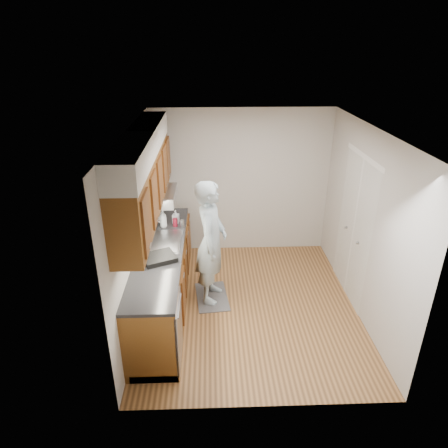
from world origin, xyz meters
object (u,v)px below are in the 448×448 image
Objects in this scene: soap_bottle_c at (162,217)px; steel_can at (182,224)px; soap_bottle_b at (176,217)px; soap_bottle_a at (163,218)px; person at (211,235)px; dish_rack at (159,258)px; soda_can at (175,222)px.

soap_bottle_c reaches higher than steel_can.
soap_bottle_c is (-0.21, 0.00, -0.01)m from soap_bottle_b.
soap_bottle_c is (-0.04, 0.15, -0.05)m from soap_bottle_a.
person is 9.98× the size of soap_bottle_b.
soap_bottle_c is 1.65× the size of steel_can.
soap_bottle_b reaches higher than dish_rack.
dish_rack is at bearing -87.68° from soap_bottle_a.
soap_bottle_b is at bearing 88.75° from soda_can.
person is 0.63m from steel_can.
person reaches higher than soap_bottle_a.
person is at bearing -47.14° from steel_can.
soda_can is at bearing -91.25° from soap_bottle_b.
soda_can reaches higher than dish_rack.
soda_can is at bearing 6.99° from soap_bottle_a.
person is 0.96m from soap_bottle_c.
steel_can is (0.27, -0.01, -0.08)m from soap_bottle_a.
person is 16.46× the size of soda_can.
soap_bottle_a is 0.69× the size of dish_rack.
dish_rack is (-0.23, -0.97, -0.02)m from steel_can.
dish_rack is (0.04, -0.98, -0.11)m from soap_bottle_a.
dish_rack is (-0.13, -1.00, -0.03)m from soda_can.
soda_can reaches higher than steel_can.
soap_bottle_b is 1.85× the size of steel_can.
soap_bottle_b is 1.13m from dish_rack.
person is at bearing -49.27° from soap_bottle_b.
steel_can is (0.11, -0.03, -0.01)m from soda_can.
soap_bottle_c is 0.24m from soda_can.
steel_can is at bearing -2.67° from soap_bottle_a.
soap_bottle_a is 0.99m from dish_rack.
person is 0.84m from dish_rack.
soap_bottle_a is 0.29m from steel_can.
person is 0.84m from soap_bottle_a.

